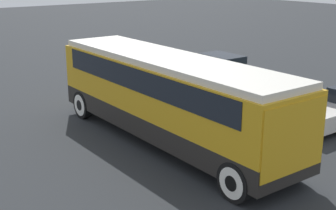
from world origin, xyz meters
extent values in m
plane|color=#26282B|center=(0.00, 0.00, 0.00)|extent=(120.00, 120.00, 0.00)
cube|color=black|center=(0.00, 0.00, 0.86)|extent=(11.06, 2.57, 0.74)
cube|color=gold|center=(0.00, 0.00, 2.08)|extent=(11.06, 2.57, 1.72)
cube|color=black|center=(0.00, 0.00, 2.51)|extent=(9.73, 2.61, 0.77)
cube|color=silver|center=(0.00, 0.00, 3.05)|extent=(10.83, 2.36, 0.22)
cube|color=gold|center=(5.38, 0.00, 1.84)|extent=(0.36, 2.46, 1.96)
cylinder|color=black|center=(4.61, -1.17, 0.58)|extent=(1.15, 0.28, 1.15)
cylinder|color=silver|center=(4.61, -1.17, 0.58)|extent=(0.90, 0.30, 0.90)
cylinder|color=black|center=(4.61, -1.17, 0.58)|extent=(0.44, 0.32, 0.44)
cylinder|color=black|center=(4.61, 1.17, 0.58)|extent=(1.15, 0.28, 1.15)
cylinder|color=silver|center=(4.61, 1.17, 0.58)|extent=(0.90, 0.30, 0.90)
cylinder|color=black|center=(4.61, 1.17, 0.58)|extent=(0.44, 0.32, 0.44)
cylinder|color=black|center=(-4.43, -1.17, 0.58)|extent=(1.15, 0.28, 1.15)
cylinder|color=silver|center=(-4.43, -1.17, 0.58)|extent=(0.90, 0.30, 0.90)
cylinder|color=black|center=(-4.43, -1.17, 0.58)|extent=(0.44, 0.32, 0.44)
cylinder|color=black|center=(-4.43, 1.17, 0.58)|extent=(1.15, 0.28, 1.15)
cylinder|color=silver|center=(-4.43, 1.17, 0.58)|extent=(0.90, 0.30, 0.90)
cylinder|color=black|center=(-4.43, 1.17, 0.58)|extent=(0.44, 0.32, 0.44)
cylinder|color=black|center=(1.35, 6.68, 0.36)|extent=(0.72, 0.22, 0.72)
cylinder|color=black|center=(1.35, 6.68, 0.36)|extent=(0.27, 0.26, 0.27)
cube|color=silver|center=(0.95, 5.00, 0.56)|extent=(4.77, 1.86, 0.65)
cube|color=black|center=(0.76, 5.00, 1.14)|extent=(2.48, 1.67, 0.50)
cylinder|color=black|center=(2.90, 4.16, 0.31)|extent=(0.61, 0.22, 0.61)
cylinder|color=black|center=(2.90, 4.16, 0.31)|extent=(0.23, 0.26, 0.23)
cylinder|color=black|center=(2.90, 5.84, 0.31)|extent=(0.61, 0.22, 0.61)
cylinder|color=black|center=(2.90, 5.84, 0.31)|extent=(0.23, 0.26, 0.23)
cylinder|color=black|center=(-1.01, 4.16, 0.31)|extent=(0.61, 0.22, 0.61)
cylinder|color=black|center=(-1.01, 4.16, 0.31)|extent=(0.23, 0.26, 0.23)
cylinder|color=black|center=(-1.01, 5.84, 0.31)|extent=(0.61, 0.22, 0.61)
cylinder|color=black|center=(-1.01, 5.84, 0.31)|extent=(0.23, 0.26, 0.23)
cube|color=#2D5638|center=(-5.92, 8.25, 0.52)|extent=(4.54, 1.73, 0.56)
cube|color=black|center=(-6.10, 8.25, 1.10)|extent=(2.36, 1.56, 0.60)
cylinder|color=black|center=(-4.10, 7.48, 0.32)|extent=(0.64, 0.22, 0.64)
cylinder|color=black|center=(-4.10, 7.48, 0.32)|extent=(0.24, 0.26, 0.24)
cylinder|color=black|center=(-4.10, 9.03, 0.32)|extent=(0.64, 0.22, 0.64)
cylinder|color=black|center=(-4.10, 9.03, 0.32)|extent=(0.24, 0.26, 0.24)
cylinder|color=black|center=(-7.75, 7.48, 0.32)|extent=(0.64, 0.22, 0.64)
cylinder|color=black|center=(-7.75, 7.48, 0.32)|extent=(0.24, 0.26, 0.24)
cylinder|color=black|center=(-7.75, 9.03, 0.32)|extent=(0.64, 0.22, 0.64)
cylinder|color=black|center=(-7.75, 9.03, 0.32)|extent=(0.24, 0.26, 0.24)
camera|label=1|loc=(12.73, -9.42, 6.16)|focal=50.00mm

